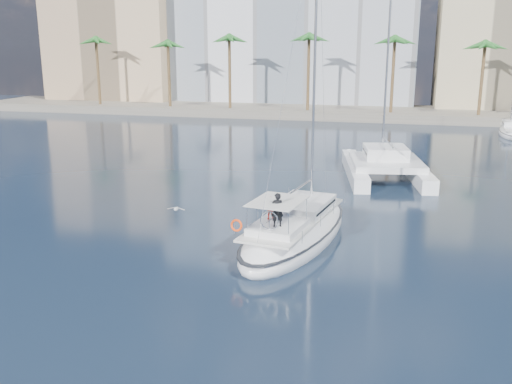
# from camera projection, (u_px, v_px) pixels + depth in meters

# --- Properties ---
(ground) EXTENTS (160.00, 160.00, 0.00)m
(ground) POSITION_uv_depth(u_px,v_px,m) (246.00, 261.00, 28.56)
(ground) COLOR black
(ground) RESTS_ON ground
(quay) EXTENTS (120.00, 14.00, 1.20)m
(quay) POSITION_uv_depth(u_px,v_px,m) (352.00, 112.00, 85.64)
(quay) COLOR gray
(quay) RESTS_ON ground
(building_modern) EXTENTS (42.00, 16.00, 28.00)m
(building_modern) POSITION_uv_depth(u_px,v_px,m) (290.00, 23.00, 96.37)
(building_modern) COLOR silver
(building_modern) RESTS_ON ground
(building_tan_left) EXTENTS (22.00, 14.00, 22.00)m
(building_tan_left) POSITION_uv_depth(u_px,v_px,m) (118.00, 41.00, 100.48)
(building_tan_left) COLOR tan
(building_tan_left) RESTS_ON ground
(building_beige) EXTENTS (20.00, 14.00, 20.00)m
(building_beige) POSITION_uv_depth(u_px,v_px,m) (506.00, 48.00, 86.50)
(building_beige) COLOR beige
(building_beige) RESTS_ON ground
(palm_left) EXTENTS (3.60, 3.60, 12.30)m
(palm_left) POSITION_uv_depth(u_px,v_px,m) (129.00, 46.00, 87.51)
(palm_left) COLOR brown
(palm_left) RESTS_ON ground
(palm_centre) EXTENTS (3.60, 3.60, 12.30)m
(palm_centre) POSITION_uv_depth(u_px,v_px,m) (352.00, 46.00, 79.45)
(palm_centre) COLOR brown
(palm_centre) RESTS_ON ground
(main_sloop) EXTENTS (6.04, 13.16, 18.81)m
(main_sloop) POSITION_uv_depth(u_px,v_px,m) (296.00, 231.00, 31.39)
(main_sloop) COLOR white
(main_sloop) RESTS_ON ground
(catamaran) EXTENTS (8.02, 12.93, 17.60)m
(catamaran) POSITION_uv_depth(u_px,v_px,m) (385.00, 163.00, 46.42)
(catamaran) COLOR white
(catamaran) RESTS_ON ground
(seagull) EXTENTS (1.16, 0.50, 0.21)m
(seagull) POSITION_uv_depth(u_px,v_px,m) (176.00, 209.00, 35.69)
(seagull) COLOR silver
(seagull) RESTS_ON ground
(moored_yacht_a) EXTENTS (3.37, 9.52, 11.90)m
(moored_yacht_a) POSITION_uv_depth(u_px,v_px,m) (511.00, 135.00, 67.92)
(moored_yacht_a) COLOR white
(moored_yacht_a) RESTS_ON ground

